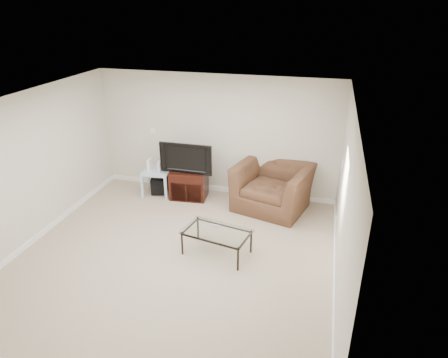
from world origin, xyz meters
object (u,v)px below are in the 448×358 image
(recliner, at_px, (273,180))
(subwoofer, at_px, (160,185))
(television, at_px, (187,157))
(side_table, at_px, (158,182))
(tv_stand, at_px, (189,184))
(coffee_table, at_px, (217,242))

(recliner, bearing_deg, subwoofer, -165.61)
(television, distance_m, side_table, 0.96)
(subwoofer, bearing_deg, recliner, -0.62)
(tv_stand, height_order, recliner, recliner)
(side_table, bearing_deg, subwoofer, 40.12)
(tv_stand, xyz_separation_m, side_table, (-0.70, 0.00, -0.04))
(television, bearing_deg, recliner, 1.10)
(tv_stand, xyz_separation_m, subwoofer, (-0.67, 0.03, -0.11))
(recliner, relative_size, coffee_table, 1.29)
(coffee_table, bearing_deg, subwoofer, 134.02)
(recliner, bearing_deg, television, -163.99)
(side_table, distance_m, coffee_table, 2.56)
(tv_stand, relative_size, side_table, 1.31)
(television, distance_m, subwoofer, 1.00)
(television, xyz_separation_m, side_table, (-0.71, 0.03, -0.65))
(subwoofer, relative_size, coffee_table, 0.32)
(television, bearing_deg, subwoofer, 175.34)
(television, xyz_separation_m, subwoofer, (-0.68, 0.06, -0.73))
(television, relative_size, coffee_table, 0.94)
(recliner, bearing_deg, tv_stand, -164.99)
(side_table, distance_m, subwoofer, 0.09)
(subwoofer, bearing_deg, side_table, -139.88)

